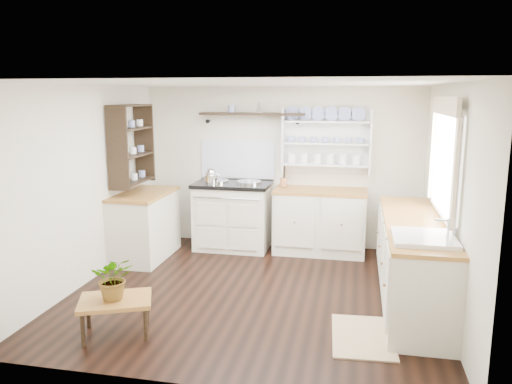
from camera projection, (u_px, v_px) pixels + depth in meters
floor at (254, 292)px, 5.63m from camera, size 4.00×3.80×0.01m
wall_back at (281, 167)px, 7.23m from camera, size 4.00×0.02×2.30m
wall_right at (449, 200)px, 5.01m from camera, size 0.02×3.80×2.30m
wall_left at (86, 185)px, 5.80m from camera, size 0.02×3.80×2.30m
ceiling at (254, 84)px, 5.19m from camera, size 4.00×3.80×0.01m
window at (444, 157)px, 5.09m from camera, size 0.08×1.55×1.22m
aga_cooker at (233, 215)px, 7.17m from camera, size 1.07×0.74×0.99m
back_cabinets at (320, 220)px, 6.96m from camera, size 1.27×0.63×0.90m
right_cabinets at (412, 260)px, 5.30m from camera, size 0.62×2.43×0.90m
belfast_sink at (423, 251)px, 4.51m from camera, size 0.55×0.60×0.45m
left_cabinets at (145, 225)px, 6.74m from camera, size 0.62×1.13×0.90m
plate_rack at (327, 140)px, 6.99m from camera, size 1.20×0.22×0.90m
high_shelf at (252, 115)px, 7.05m from camera, size 1.50×0.29×0.16m
left_shelving at (131, 144)px, 6.56m from camera, size 0.28×0.80×1.05m
kettle at (211, 177)px, 7.00m from camera, size 0.19×0.19×0.24m
utensil_crock at (283, 182)px, 7.04m from camera, size 0.10×0.10×0.12m
center_table at (115, 303)px, 4.58m from camera, size 0.77×0.67×0.35m
potted_plant at (114, 278)px, 4.53m from camera, size 0.47×0.44×0.41m
floor_rug at (363, 336)px, 4.57m from camera, size 0.60×0.88×0.02m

